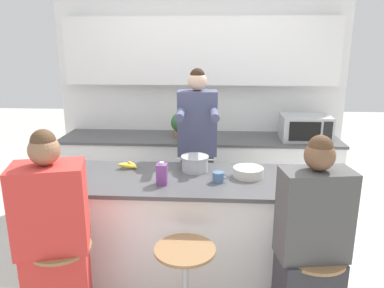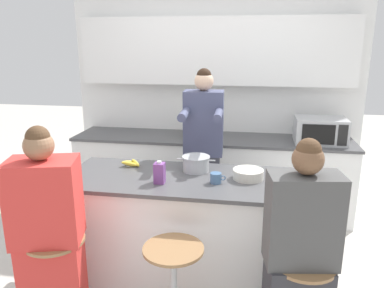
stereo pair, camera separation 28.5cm
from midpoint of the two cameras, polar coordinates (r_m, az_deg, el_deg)
ground_plane at (r=3.32m, az=-2.70°, el=-20.22°), size 16.00×16.00×0.00m
wall_back at (r=4.43m, az=-0.54°, el=10.33°), size 3.37×0.22×2.70m
back_counter at (r=4.38m, az=-0.78°, el=-4.54°), size 3.13×0.64×0.88m
kitchen_island at (r=3.08m, az=-2.82°, el=-13.17°), size 1.96×0.76×0.92m
bar_stool_leftmost at (r=2.77m, az=-21.88°, el=-19.82°), size 0.39×0.39×0.69m
person_cooking at (r=3.51m, az=-1.54°, el=-2.59°), size 0.38×0.56×1.71m
person_wrapped_blanket at (r=2.62m, az=-23.27°, el=-14.45°), size 0.48×0.39×1.45m
person_seated_near at (r=2.42m, az=14.18°, el=-17.09°), size 0.43×0.32×1.44m
cooking_pot at (r=3.02m, az=-2.27°, el=-3.02°), size 0.31×0.23×0.12m
fruit_bowl at (r=2.91m, az=5.80°, el=-4.34°), size 0.23×0.23×0.07m
coffee_cup_near at (r=2.79m, az=1.09°, el=-5.11°), size 0.12×0.08×0.08m
banana_bunch at (r=3.16m, az=-12.30°, el=-3.21°), size 0.18×0.13×0.06m
juice_carton at (r=2.76m, az=-7.57°, el=-4.60°), size 0.08×0.08×0.17m
microwave at (r=4.26m, az=15.06°, el=2.41°), size 0.53×0.39×0.27m
potted_plant at (r=4.23m, az=-3.65°, el=3.09°), size 0.23×0.23×0.28m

